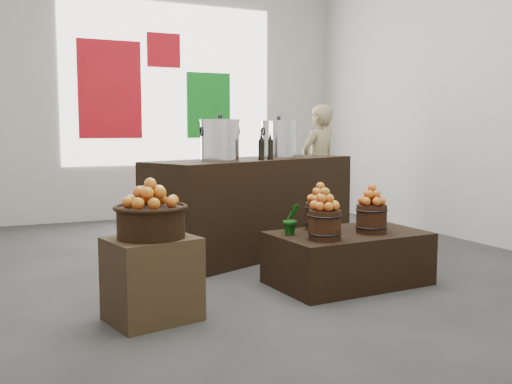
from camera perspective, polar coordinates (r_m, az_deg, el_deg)
name	(u,v)px	position (r m, az deg, el deg)	size (l,w,h in m)	color
ground	(241,267)	(5.54, -1.48, -7.49)	(7.00, 7.00, 0.00)	#3C3C3A
back_wall	(150,84)	(8.75, -10.51, 10.57)	(6.00, 0.04, 4.00)	#B7B2A9
back_opening	(170,85)	(8.81, -8.55, 10.57)	(3.20, 0.02, 2.40)	white
deco_red_left	(110,90)	(8.59, -14.40, 9.90)	(0.90, 0.04, 1.40)	#B70E19
deco_green_right	(209,105)	(8.96, -4.76, 8.62)	(0.70, 0.04, 1.00)	#137E1E
deco_red_upper	(164,50)	(8.82, -9.23, 13.82)	(0.50, 0.04, 0.50)	#B70E19
crate	(152,279)	(4.03, -10.35, -8.55)	(0.58, 0.47, 0.58)	brown
wicker_basket	(151,223)	(3.95, -10.46, -3.02)	(0.46, 0.46, 0.21)	black
apples_in_basket	(150,193)	(3.92, -10.51, -0.12)	(0.36, 0.36, 0.19)	#A50517
display_table	(348,258)	(4.96, 9.16, -6.53)	(1.28, 0.79, 0.44)	black
apple_bucket_front_left	(325,225)	(4.55, 6.89, -3.29)	(0.26, 0.26, 0.24)	#321A0D
apples_in_bucket_front_left	(325,199)	(4.52, 6.92, -0.73)	(0.19, 0.19, 0.17)	#A50517
apple_bucket_front_right	(371,219)	(4.93, 11.47, -2.65)	(0.26, 0.26, 0.24)	#321A0D
apples_in_bucket_front_right	(372,195)	(4.90, 11.52, -0.28)	(0.19, 0.19, 0.17)	#A50517
apple_bucket_rear	(320,216)	(5.02, 6.42, -2.41)	(0.26, 0.26, 0.24)	#321A0D
apples_in_bucket_rear	(320,193)	(4.99, 6.45, -0.08)	(0.19, 0.19, 0.17)	#A50517
herb_garnish_right	(372,213)	(5.27, 11.55, -2.05)	(0.22, 0.19, 0.24)	#125613
herb_garnish_left	(291,219)	(4.74, 3.57, -2.70)	(0.15, 0.12, 0.26)	#125613
counter	(254,206)	(6.08, -0.15, -1.42)	(2.47, 0.79, 1.01)	black
stock_pot_left	(220,141)	(5.66, -3.63, 5.10)	(0.38, 0.38, 0.38)	silver
stock_pot_center	(279,140)	(6.32, 2.27, 5.21)	(0.38, 0.38, 0.38)	silver
oil_cruets	(272,146)	(5.86, 1.64, 4.65)	(0.18, 0.07, 0.28)	black
shopper	(318,167)	(7.72, 6.27, 2.54)	(0.60, 0.40, 1.65)	#908158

